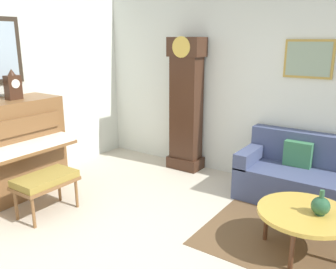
{
  "coord_description": "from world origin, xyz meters",
  "views": [
    {
      "loc": [
        1.87,
        -2.37,
        1.99
      ],
      "look_at": [
        -0.5,
        1.04,
        0.86
      ],
      "focal_mm": 37.68,
      "sensor_mm": 36.0,
      "label": 1
    }
  ],
  "objects_px": {
    "piano": "(6,150)",
    "green_jug": "(321,206)",
    "couch": "(319,181)",
    "mantel_clock": "(13,86)",
    "grandfather_clock": "(186,108)",
    "piano_bench": "(46,181)",
    "coffee_table": "(305,214)"
  },
  "relations": [
    {
      "from": "piano",
      "to": "grandfather_clock",
      "type": "distance_m",
      "value": 2.59
    },
    {
      "from": "couch",
      "to": "mantel_clock",
      "type": "distance_m",
      "value": 3.96
    },
    {
      "from": "grandfather_clock",
      "to": "piano_bench",
      "type": "bearing_deg",
      "value": -103.14
    },
    {
      "from": "grandfather_clock",
      "to": "green_jug",
      "type": "xyz_separation_m",
      "value": [
        2.27,
        -1.31,
        -0.45
      ]
    },
    {
      "from": "piano",
      "to": "couch",
      "type": "distance_m",
      "value": 3.92
    },
    {
      "from": "mantel_clock",
      "to": "piano_bench",
      "type": "bearing_deg",
      "value": -14.99
    },
    {
      "from": "green_jug",
      "to": "couch",
      "type": "bearing_deg",
      "value": 102.08
    },
    {
      "from": "piano",
      "to": "grandfather_clock",
      "type": "xyz_separation_m",
      "value": [
        1.3,
        2.22,
        0.33
      ]
    },
    {
      "from": "mantel_clock",
      "to": "green_jug",
      "type": "bearing_deg",
      "value": 11.2
    },
    {
      "from": "piano_bench",
      "to": "green_jug",
      "type": "bearing_deg",
      "value": 18.13
    },
    {
      "from": "piano_bench",
      "to": "couch",
      "type": "xyz_separation_m",
      "value": [
        2.55,
        2.05,
        -0.09
      ]
    },
    {
      "from": "couch",
      "to": "green_jug",
      "type": "relative_size",
      "value": 7.92
    },
    {
      "from": "piano",
      "to": "green_jug",
      "type": "height_order",
      "value": "piano"
    },
    {
      "from": "piano_bench",
      "to": "mantel_clock",
      "type": "relative_size",
      "value": 1.84
    },
    {
      "from": "piano_bench",
      "to": "piano",
      "type": "bearing_deg",
      "value": 179.43
    },
    {
      "from": "coffee_table",
      "to": "green_jug",
      "type": "bearing_deg",
      "value": 5.53
    },
    {
      "from": "piano",
      "to": "coffee_table",
      "type": "distance_m",
      "value": 3.57
    },
    {
      "from": "coffee_table",
      "to": "couch",
      "type": "bearing_deg",
      "value": 95.88
    },
    {
      "from": "mantel_clock",
      "to": "green_jug",
      "type": "distance_m",
      "value": 3.75
    },
    {
      "from": "piano",
      "to": "piano_bench",
      "type": "xyz_separation_m",
      "value": [
        0.78,
        -0.01,
        -0.23
      ]
    },
    {
      "from": "grandfather_clock",
      "to": "coffee_table",
      "type": "relative_size",
      "value": 2.31
    },
    {
      "from": "couch",
      "to": "coffee_table",
      "type": "distance_m",
      "value": 1.16
    },
    {
      "from": "piano_bench",
      "to": "mantel_clock",
      "type": "distance_m",
      "value": 1.3
    },
    {
      "from": "piano_bench",
      "to": "couch",
      "type": "bearing_deg",
      "value": 38.82
    },
    {
      "from": "grandfather_clock",
      "to": "mantel_clock",
      "type": "xyz_separation_m",
      "value": [
        -1.3,
        -2.02,
        0.46
      ]
    },
    {
      "from": "piano",
      "to": "green_jug",
      "type": "distance_m",
      "value": 3.69
    },
    {
      "from": "grandfather_clock",
      "to": "green_jug",
      "type": "distance_m",
      "value": 2.66
    },
    {
      "from": "couch",
      "to": "mantel_clock",
      "type": "height_order",
      "value": "mantel_clock"
    },
    {
      "from": "piano",
      "to": "mantel_clock",
      "type": "distance_m",
      "value": 0.82
    },
    {
      "from": "coffee_table",
      "to": "green_jug",
      "type": "xyz_separation_m",
      "value": [
        0.12,
        0.01,
        0.12
      ]
    },
    {
      "from": "piano_bench",
      "to": "grandfather_clock",
      "type": "distance_m",
      "value": 2.35
    },
    {
      "from": "couch",
      "to": "mantel_clock",
      "type": "relative_size",
      "value": 5.0
    }
  ]
}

